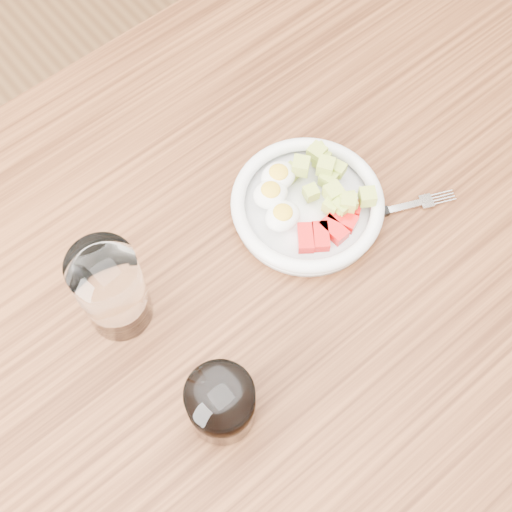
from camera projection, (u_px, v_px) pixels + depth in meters
The scene contains 6 objects.
ground at pixel (262, 405), 1.64m from camera, with size 4.00×4.00×0.00m, color brown.
dining_table at pixel (266, 295), 1.03m from camera, with size 1.50×0.90×0.77m.
bowl at pixel (307, 203), 0.96m from camera, with size 0.21×0.21×0.05m.
fork at pixel (375, 214), 0.97m from camera, with size 0.18×0.09×0.01m.
water_glass at pixel (111, 290), 0.85m from camera, with size 0.08×0.08×0.15m, color white.
coffee_glass at pixel (221, 404), 0.82m from camera, with size 0.08×0.08×0.09m.
Camera 1 is at (-0.26, -0.29, 1.63)m, focal length 50.00 mm.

